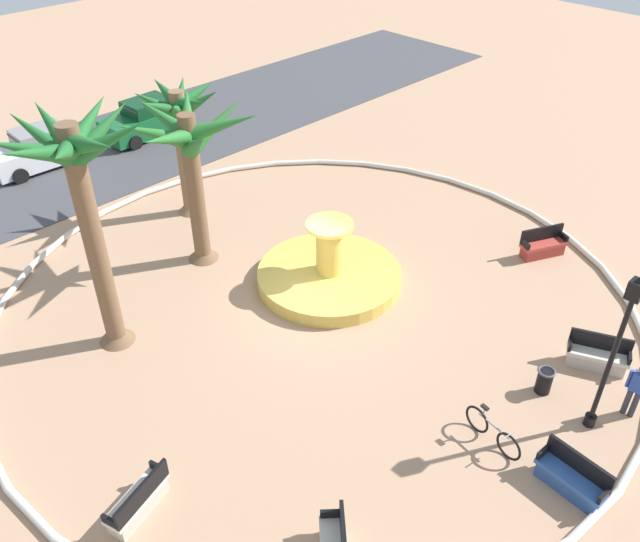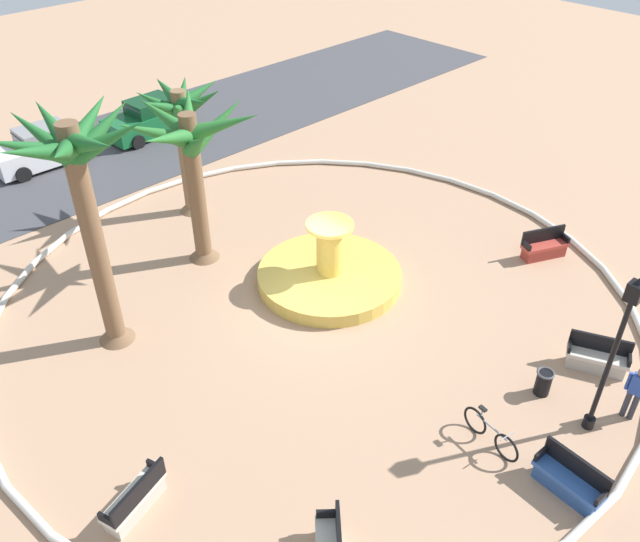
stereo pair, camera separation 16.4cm
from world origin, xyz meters
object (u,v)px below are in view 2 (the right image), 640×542
at_px(bench_southwest, 597,359).
at_px(trash_bin, 543,382).
at_px(palm_tree_mid_plaza, 191,152).
at_px(palm_tree_by_curb, 79,180).
at_px(bicycle_red_frame, 490,433).
at_px(parked_car_second, 149,119).
at_px(bench_southeast, 544,248).
at_px(parked_car_leftmost, 42,148).
at_px(bench_north, 135,500).
at_px(lamppost, 616,346).
at_px(bench_west, 569,481).
at_px(person_cyclist_helmet, 636,391).
at_px(palm_tree_near_fountain, 182,122).
at_px(fountain, 329,274).

xyz_separation_m(bench_southwest, trash_bin, (-1.85, 0.53, 0.04)).
xyz_separation_m(palm_tree_mid_plaza, bench_southwest, (4.46, -11.74, -3.53)).
bearing_deg(palm_tree_by_curb, bicycle_red_frame, -65.01).
distance_m(bench_southwest, parked_car_second, 21.66).
height_order(bench_southeast, parked_car_leftmost, parked_car_leftmost).
height_order(parked_car_leftmost, parked_car_second, same).
height_order(palm_tree_by_curb, parked_car_leftmost, palm_tree_by_curb).
relative_size(bench_north, lamppost, 0.37).
distance_m(bench_west, trash_bin, 3.01).
xyz_separation_m(bench_southeast, person_cyclist_helmet, (-4.85, -5.19, 0.56)).
distance_m(palm_tree_near_fountain, bench_southeast, 13.06).
relative_size(bench_west, parked_car_second, 0.40).
bearing_deg(parked_car_leftmost, person_cyclist_helmet, -79.97).
xyz_separation_m(palm_tree_by_curb, bicycle_red_frame, (4.45, -9.55, -4.72)).
relative_size(fountain, parked_car_leftmost, 1.13).
distance_m(lamppost, trash_bin, 2.67).
bearing_deg(palm_tree_by_curb, parked_car_leftmost, 73.63).
xyz_separation_m(palm_tree_near_fountain, person_cyclist_helmet, (1.86, -15.93, -2.63)).
relative_size(palm_tree_near_fountain, lamppost, 1.08).
bearing_deg(person_cyclist_helmet, fountain, 98.55).
height_order(fountain, parked_car_leftmost, fountain).
bearing_deg(lamppost, palm_tree_mid_plaza, 100.94).
distance_m(palm_tree_near_fountain, person_cyclist_helmet, 16.25).
bearing_deg(person_cyclist_helmet, palm_tree_near_fountain, 96.66).
height_order(fountain, lamppost, lamppost).
relative_size(fountain, palm_tree_mid_plaza, 0.85).
distance_m(palm_tree_mid_plaza, parked_car_second, 11.20).
relative_size(bench_southwest, parked_car_second, 0.41).
height_order(palm_tree_by_curb, bench_southeast, palm_tree_by_curb).
bearing_deg(palm_tree_near_fountain, bicycle_red_frame, -95.48).
bearing_deg(lamppost, parked_car_leftmost, 97.85).
bearing_deg(palm_tree_near_fountain, palm_tree_mid_plaza, -119.02).
height_order(fountain, palm_tree_mid_plaza, palm_tree_mid_plaza).
bearing_deg(palm_tree_by_curb, lamppost, -58.62).
relative_size(fountain, bench_southwest, 2.76).
xyz_separation_m(bench_southeast, trash_bin, (-5.65, -3.28, 0.04)).
bearing_deg(bench_southeast, parked_car_second, 102.84).
distance_m(bench_west, lamppost, 3.17).
bearing_deg(fountain, parked_car_leftmost, 100.97).
bearing_deg(bicycle_red_frame, palm_tree_near_fountain, 84.52).
height_order(palm_tree_mid_plaza, bench_west, palm_tree_mid_plaza).
bearing_deg(trash_bin, person_cyclist_helmet, -67.12).
relative_size(palm_tree_near_fountain, parked_car_second, 1.20).
relative_size(fountain, trash_bin, 6.27).
relative_size(palm_tree_by_curb, bicycle_red_frame, 4.00).
relative_size(person_cyclist_helmet, parked_car_second, 0.40).
distance_m(person_cyclist_helmet, parked_car_leftmost, 23.79).
bearing_deg(parked_car_second, bench_southeast, -77.16).
relative_size(palm_tree_mid_plaza, bench_southeast, 3.23).
bearing_deg(palm_tree_near_fountain, bench_west, -94.38).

